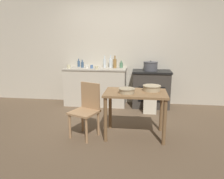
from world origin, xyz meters
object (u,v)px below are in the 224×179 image
chair (87,108)px  cup_mid_right (96,68)px  stock_pot (150,66)px  bottle_center_right (111,63)px  bottle_far_left (115,63)px  flour_sack (150,104)px  bottle_mid_left (105,63)px  work_table (135,100)px  stove (151,89)px  mixing_bowl_large (152,88)px  bottle_left (121,65)px  mixing_bowl_small (127,90)px  bottle_center_left (82,65)px  cup_end_right (92,67)px  bottle_center (79,64)px  cup_right (87,66)px  cup_far_right (69,67)px

chair → cup_mid_right: size_ratio=11.26×
stock_pot → chair: bearing=-121.6°
bottle_center_right → bottle_far_left: bearing=-40.1°
stock_pot → flour_sack: bearing=-90.4°
bottle_mid_left → stock_pot: bearing=-6.9°
bottle_far_left → work_table: bearing=-72.7°
chair → bottle_center_right: (0.13, 1.90, 0.54)m
stove → mixing_bowl_large: bearing=-92.5°
stove → bottle_left: size_ratio=5.21×
flour_sack → bottle_center_right: 1.40m
cup_mid_right → stock_pot: bearing=8.8°
stove → mixing_bowl_small: stove is taller
work_table → cup_mid_right: (-0.93, 1.48, 0.31)m
chair → bottle_mid_left: 1.95m
flour_sack → bottle_left: bottle_left is taller
bottle_left → bottle_center_left: 0.93m
stove → bottle_left: bearing=168.1°
stove → cup_end_right: size_ratio=11.36×
stock_pot → bottle_mid_left: 1.09m
mixing_bowl_small → bottle_center: (-1.32, 1.97, 0.17)m
bottle_center_right → cup_right: 0.58m
mixing_bowl_large → bottle_mid_left: bearing=121.9°
stove → bottle_mid_left: bearing=173.0°
chair → bottle_left: (0.39, 1.89, 0.49)m
bottle_left → cup_mid_right: (-0.54, -0.33, -0.03)m
mixing_bowl_large → bottle_left: bottle_left is taller
bottle_center_left → bottle_center_right: bottle_center_right is taller
cup_mid_right → cup_end_right: cup_end_right is taller
bottle_mid_left → flour_sack: bearing=-30.0°
chair → flour_sack: size_ratio=2.25×
chair → stove: bearing=80.0°
stove → cup_far_right: bearing=-176.5°
flour_sack → stock_pot: 0.91m
cup_far_right → stock_pot: bearing=3.7°
stove → bottle_center_right: bearing=170.4°
bottle_mid_left → cup_right: 0.44m
flour_sack → mixing_bowl_large: bearing=-91.7°
work_table → chair: bearing=-174.3°
flour_sack → cup_end_right: cup_end_right is taller
work_table → bottle_far_left: size_ratio=3.38×
cup_end_right → bottle_mid_left: bearing=33.1°
bottle_far_left → bottle_center: bearing=170.9°
flour_sack → bottle_center_right: size_ratio=1.29×
bottle_center → cup_mid_right: 0.66m
mixing_bowl_small → chair: bearing=178.4°
cup_mid_right → flour_sack: bearing=-14.0°
mixing_bowl_large → flour_sack: bearing=88.3°
stock_pot → mixing_bowl_small: 1.82m
work_table → bottle_center_left: bearing=127.6°
bottle_center → cup_right: bottle_center is taller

